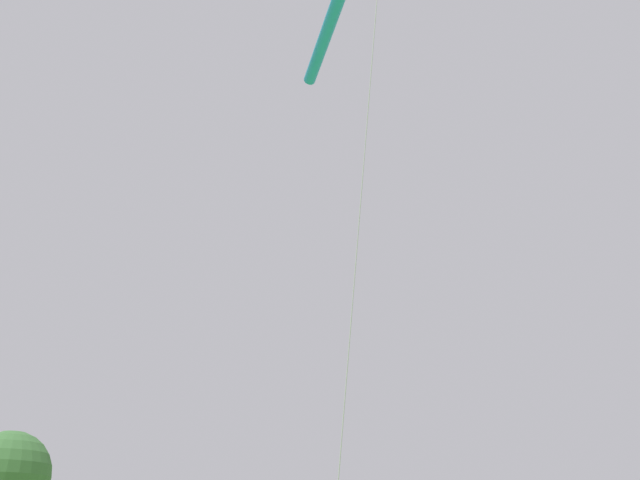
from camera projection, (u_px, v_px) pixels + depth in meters
tree_oak_right at (7, 475)px, 50.87m from camera, size 4.20×4.20×8.86m
tree_broad_distant at (5, 476)px, 44.14m from camera, size 6.36×6.36×9.19m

